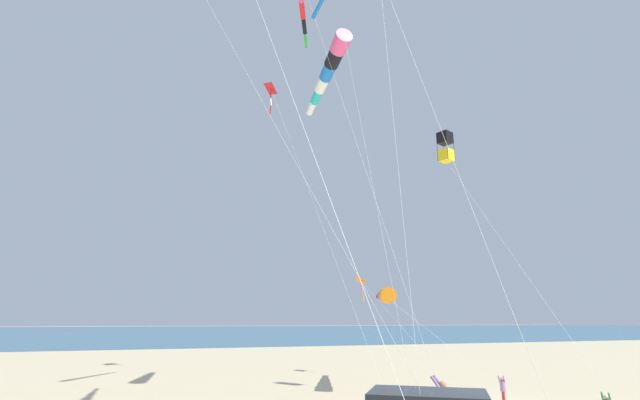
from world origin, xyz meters
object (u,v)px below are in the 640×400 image
person_child_green_jacket (503,388)px  kite_box_blue_topmost (446,147)px  kite_windsock_orange_high_right (385,296)px  kite_windsock_striped_overhead (330,67)px  kite_delta_magenta_far_left (362,281)px  kite_delta_teal_far_right (272,90)px

person_child_green_jacket → kite_box_blue_topmost: 11.31m
kite_box_blue_topmost → kite_windsock_orange_high_right: kite_box_blue_topmost is taller
kite_windsock_striped_overhead → kite_box_blue_topmost: bearing=70.0°
kite_box_blue_topmost → kite_windsock_striped_overhead: size_ratio=0.73×
kite_windsock_orange_high_right → kite_delta_magenta_far_left: (-6.50, 1.66, 1.33)m
kite_box_blue_topmost → kite_windsock_orange_high_right: bearing=-154.6°
person_child_green_jacket → kite_windsock_orange_high_right: (-4.92, -2.90, 4.02)m
kite_windsock_striped_overhead → kite_windsock_orange_high_right: bearing=115.7°
person_child_green_jacket → kite_windsock_striped_overhead: bearing=-115.7°
kite_delta_magenta_far_left → kite_windsock_orange_high_right: bearing=-14.4°
kite_windsock_orange_high_right → kite_delta_magenta_far_left: size_ratio=0.78×
kite_windsock_striped_overhead → kite_windsock_orange_high_right: kite_windsock_striped_overhead is taller
kite_windsock_striped_overhead → person_child_green_jacket: bearing=64.3°
kite_windsock_orange_high_right → kite_delta_magenta_far_left: kite_delta_magenta_far_left is taller
kite_box_blue_topmost → kite_windsock_striped_overhead: kite_windsock_striped_overhead is taller
person_child_green_jacket → kite_delta_magenta_far_left: kite_delta_magenta_far_left is taller
person_child_green_jacket → kite_windsock_striped_overhead: 17.35m
kite_windsock_striped_overhead → kite_delta_teal_far_right: bearing=-173.0°
kite_delta_magenta_far_left → kite_windsock_striped_overhead: bearing=-32.8°
kite_delta_teal_far_right → kite_windsock_orange_high_right: 17.05m
kite_box_blue_topmost → kite_delta_teal_far_right: size_ratio=0.63×
person_child_green_jacket → kite_windsock_orange_high_right: kite_windsock_orange_high_right is taller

